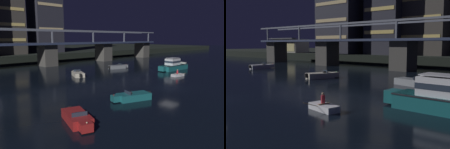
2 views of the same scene
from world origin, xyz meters
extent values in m
plane|color=black|center=(0.00, 0.00, 0.00)|extent=(400.00, 400.00, 0.00)
cube|color=#4C4944|center=(0.00, 36.38, 2.77)|extent=(3.60, 4.40, 5.55)
cube|color=#4C4944|center=(19.64, 36.38, 2.77)|extent=(3.60, 4.40, 5.55)
cube|color=#4C4944|center=(39.28, 36.38, 2.77)|extent=(3.60, 4.40, 5.55)
cube|color=#2D3856|center=(0.00, 36.38, 5.78)|extent=(84.56, 6.40, 0.45)
cube|color=slate|center=(0.00, 33.48, 9.20)|extent=(84.56, 0.36, 0.36)
cube|color=slate|center=(0.00, 39.28, 9.20)|extent=(84.56, 0.36, 0.36)
cube|color=slate|center=(0.00, 33.48, 7.60)|extent=(0.30, 0.30, 3.20)
cube|color=slate|center=(13.09, 33.48, 7.60)|extent=(0.30, 0.30, 3.20)
cube|color=slate|center=(26.19, 33.48, 7.60)|extent=(0.30, 0.30, 3.20)
cube|color=slate|center=(39.28, 33.48, 7.60)|extent=(0.30, 0.30, 3.20)
cube|color=#F2D172|center=(-4.34, 51.83, 6.72)|extent=(10.90, 0.10, 0.90)
cube|color=#F2D172|center=(-4.34, 51.83, 11.25)|extent=(10.90, 0.10, 0.90)
cube|color=#F2D172|center=(-4.34, 51.83, 15.77)|extent=(10.90, 0.10, 0.90)
cube|color=beige|center=(10.69, 52.78, 10.26)|extent=(9.00, 0.10, 0.90)
cube|color=beige|center=(10.69, 52.78, 18.32)|extent=(9.00, 0.10, 0.90)
cube|color=#196066|center=(17.47, 9.65, 0.60)|extent=(8.07, 2.81, 1.20)
cube|color=#196066|center=(12.93, 9.77, 0.68)|extent=(1.14, 1.46, 1.04)
cube|color=black|center=(17.47, 9.65, 1.15)|extent=(8.15, 2.89, 0.10)
cube|color=white|center=(16.87, 9.67, 1.90)|extent=(3.25, 2.18, 1.40)
cube|color=#283342|center=(16.87, 9.67, 1.95)|extent=(3.30, 2.23, 0.44)
cube|color=silver|center=(16.87, 9.67, 2.75)|extent=(2.93, 1.97, 0.08)
cube|color=#B7B2A8|center=(20.87, 9.56, 1.38)|extent=(0.66, 2.10, 0.36)
cube|color=beige|center=(-3.62, 17.78, 0.40)|extent=(3.21, 4.30, 0.80)
cube|color=beige|center=(-2.66, 19.98, 0.45)|extent=(1.27, 1.22, 0.70)
cube|color=#283342|center=(-3.28, 18.56, 0.98)|extent=(1.28, 0.63, 0.36)
cube|color=#262628|center=(-3.38, 18.33, 0.92)|extent=(0.67, 0.59, 0.24)
cube|color=black|center=(-4.48, 15.80, 0.50)|extent=(0.47, 0.47, 0.60)
sphere|color=#33D84C|center=(-2.56, 20.21, 0.88)|extent=(0.12, 0.12, 0.12)
cube|color=#196066|center=(-8.53, -0.46, 0.40)|extent=(4.28, 2.95, 0.80)
cube|color=#196066|center=(-10.81, 0.30, 0.45)|extent=(1.17, 1.22, 0.70)
cube|color=#283342|center=(-9.34, -0.19, 0.98)|extent=(0.52, 1.31, 0.36)
cube|color=#262628|center=(-9.10, -0.27, 0.92)|extent=(0.56, 0.66, 0.24)
cube|color=black|center=(-6.49, -1.15, 0.50)|extent=(0.46, 0.46, 0.60)
sphere|color=red|center=(-11.05, 0.38, 0.88)|extent=(0.12, 0.12, 0.12)
cube|color=gray|center=(9.48, 20.16, 0.40)|extent=(4.22, 2.65, 0.80)
cube|color=gray|center=(11.82, 19.60, 0.45)|extent=(1.10, 1.17, 0.70)
cube|color=#283342|center=(10.31, 19.96, 0.98)|extent=(0.41, 1.34, 0.36)
cube|color=#262628|center=(10.06, 20.02, 0.92)|extent=(0.52, 0.64, 0.24)
cube|color=black|center=(7.38, 20.65, 0.50)|extent=(0.43, 0.43, 0.60)
sphere|color=red|center=(12.06, 19.55, 0.88)|extent=(0.12, 0.12, 0.12)
cube|color=maroon|center=(-17.54, -1.63, 0.40)|extent=(2.92, 4.28, 0.80)
cube|color=maroon|center=(-18.28, -3.91, 0.45)|extent=(1.22, 1.16, 0.70)
cube|color=#283342|center=(-17.80, -2.44, 0.98)|extent=(1.31, 0.51, 0.36)
cube|color=#262628|center=(-17.72, -2.20, 0.92)|extent=(0.66, 0.55, 0.24)
cube|color=black|center=(-16.87, 0.42, 0.50)|extent=(0.45, 0.45, 0.60)
sphere|color=beige|center=(-18.36, -4.15, 0.88)|extent=(0.12, 0.12, 0.12)
cube|color=silver|center=(10.03, 4.39, 0.24)|extent=(2.75, 1.53, 0.48)
cube|color=#7F6647|center=(10.03, 4.39, 0.51)|extent=(0.37, 1.01, 0.06)
cylinder|color=#B22633|center=(9.93, 4.41, 0.84)|extent=(0.32, 0.32, 0.60)
sphere|color=tan|center=(9.93, 4.41, 1.25)|extent=(0.22, 0.22, 0.22)
cylinder|color=olive|center=(9.85, 3.36, 0.58)|extent=(0.31, 1.51, 0.59)
camera|label=1|loc=(-28.21, -17.13, 7.28)|focal=35.73mm
camera|label=2|loc=(23.74, -9.80, 4.98)|focal=42.92mm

